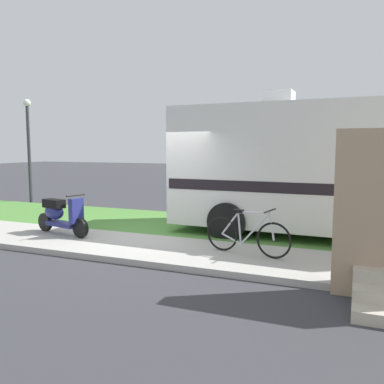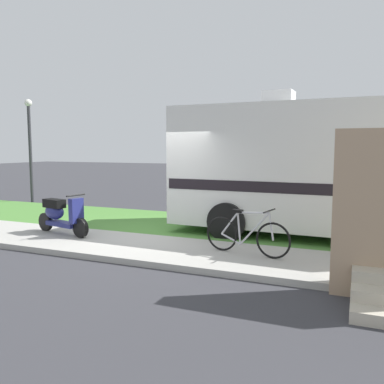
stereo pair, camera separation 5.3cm
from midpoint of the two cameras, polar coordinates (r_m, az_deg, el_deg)
name	(u,v)px [view 1 (the left image)]	position (r m, az deg, el deg)	size (l,w,h in m)	color
ground_plane	(156,238)	(9.70, -5.28, -6.45)	(80.00, 80.00, 0.00)	#38383D
sidewalk	(129,247)	(8.67, -9.01, -7.64)	(24.00, 2.00, 0.12)	#ADAAA3
grass_strip	(181,225)	(11.01, -1.63, -4.68)	(24.00, 3.40, 0.08)	#4C8438
motorhome_rv	(325,165)	(9.84, 18.15, 3.58)	(6.88, 2.77, 3.61)	silver
scooter	(60,215)	(9.95, -18.26, -3.05)	(1.71, 0.64, 0.97)	black
bicycle	(247,235)	(7.73, 7.57, -6.00)	(1.72, 0.52, 0.89)	black
pickup_truck_far	(272,175)	(18.08, 11.20, 2.40)	(5.39, 2.23, 1.75)	#B7B29E
street_lamp_post	(29,140)	(16.76, -22.14, 6.82)	(0.28, 0.28, 3.95)	#333338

